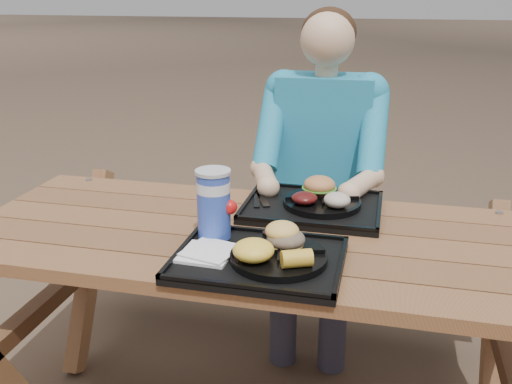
# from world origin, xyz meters

# --- Properties ---
(picnic_table) EXTENTS (1.80, 1.49, 0.75)m
(picnic_table) POSITION_xyz_m (0.00, 0.00, 0.38)
(picnic_table) COLOR #999999
(picnic_table) RESTS_ON ground
(tray_near) EXTENTS (0.45, 0.35, 0.02)m
(tray_near) POSITION_xyz_m (0.06, -0.21, 0.76)
(tray_near) COLOR black
(tray_near) RESTS_ON picnic_table
(tray_far) EXTENTS (0.45, 0.35, 0.02)m
(tray_far) POSITION_xyz_m (0.14, 0.21, 0.76)
(tray_far) COLOR black
(tray_far) RESTS_ON picnic_table
(plate_near) EXTENTS (0.26, 0.26, 0.02)m
(plate_near) POSITION_xyz_m (0.11, -0.22, 0.78)
(plate_near) COLOR black
(plate_near) RESTS_ON tray_near
(plate_far) EXTENTS (0.26, 0.26, 0.02)m
(plate_far) POSITION_xyz_m (0.17, 0.22, 0.78)
(plate_far) COLOR black
(plate_far) RESTS_ON tray_far
(napkin_stack) EXTENTS (0.14, 0.14, 0.02)m
(napkin_stack) POSITION_xyz_m (-0.08, -0.23, 0.78)
(napkin_stack) COLOR white
(napkin_stack) RESTS_ON tray_near
(soda_cup) EXTENTS (0.10, 0.10, 0.19)m
(soda_cup) POSITION_xyz_m (-0.10, -0.10, 0.87)
(soda_cup) COLOR #1634A7
(soda_cup) RESTS_ON tray_near
(condiment_bbq) EXTENTS (0.04, 0.04, 0.03)m
(condiment_bbq) POSITION_xyz_m (0.06, -0.09, 0.78)
(condiment_bbq) COLOR black
(condiment_bbq) RESTS_ON tray_near
(condiment_mustard) EXTENTS (0.05, 0.05, 0.03)m
(condiment_mustard) POSITION_xyz_m (0.12, -0.07, 0.78)
(condiment_mustard) COLOR gold
(condiment_mustard) RESTS_ON tray_near
(sandwich) EXTENTS (0.10, 0.10, 0.10)m
(sandwich) POSITION_xyz_m (0.12, -0.16, 0.84)
(sandwich) COLOR #F8BE57
(sandwich) RESTS_ON plate_near
(mac_cheese) EXTENTS (0.11, 0.11, 0.05)m
(mac_cheese) POSITION_xyz_m (0.06, -0.26, 0.82)
(mac_cheese) COLOR yellow
(mac_cheese) RESTS_ON plate_near
(corn_cob) EXTENTS (0.10, 0.10, 0.05)m
(corn_cob) POSITION_xyz_m (0.17, -0.28, 0.81)
(corn_cob) COLOR yellow
(corn_cob) RESTS_ON plate_near
(cutlery_far) EXTENTS (0.08, 0.14, 0.01)m
(cutlery_far) POSITION_xyz_m (-0.03, 0.22, 0.77)
(cutlery_far) COLOR black
(cutlery_far) RESTS_ON tray_far
(burger) EXTENTS (0.11, 0.11, 0.10)m
(burger) POSITION_xyz_m (0.16, 0.27, 0.84)
(burger) COLOR #C57A45
(burger) RESTS_ON plate_far
(baked_beans) EXTENTS (0.08, 0.08, 0.04)m
(baked_beans) POSITION_xyz_m (0.12, 0.17, 0.81)
(baked_beans) COLOR #501010
(baked_beans) RESTS_ON plate_far
(potato_salad) EXTENTS (0.09, 0.09, 0.05)m
(potato_salad) POSITION_xyz_m (0.23, 0.17, 0.81)
(potato_salad) COLOR beige
(potato_salad) RESTS_ON plate_far
(diner) EXTENTS (0.48, 0.84, 1.28)m
(diner) POSITION_xyz_m (0.12, 0.71, 0.64)
(diner) COLOR #1CCABF
(diner) RESTS_ON ground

